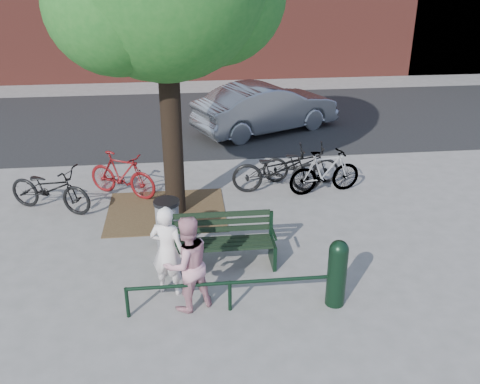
{
  "coord_description": "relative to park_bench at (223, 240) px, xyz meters",
  "views": [
    {
      "loc": [
        -0.57,
        -7.73,
        4.95
      ],
      "look_at": [
        0.39,
        1.0,
        0.92
      ],
      "focal_mm": 40.0,
      "sensor_mm": 36.0,
      "label": 1
    }
  ],
  "objects": [
    {
      "name": "parked_car",
      "position": [
        1.85,
        7.17,
        0.23
      ],
      "size": [
        4.52,
        3.15,
        1.41
      ],
      "primitive_type": "imported",
      "rotation": [
        0.0,
        0.0,
        2.0
      ],
      "color": "gray",
      "rests_on": "ground"
    },
    {
      "name": "bicycle_e",
      "position": [
        2.06,
        3.33,
        -0.02
      ],
      "size": [
        1.81,
        0.85,
        0.91
      ],
      "primitive_type": "imported",
      "rotation": [
        0.0,
        0.0,
        1.43
      ],
      "color": "black",
      "rests_on": "ground"
    },
    {
      "name": "person_left",
      "position": [
        -0.9,
        -0.7,
        0.26
      ],
      "size": [
        0.63,
        0.52,
        1.48
      ],
      "primitive_type": "imported",
      "rotation": [
        0.0,
        0.0,
        2.78
      ],
      "color": "white",
      "rests_on": "ground"
    },
    {
      "name": "bicycle_c",
      "position": [
        1.43,
        2.87,
        0.04
      ],
      "size": [
        2.02,
        0.83,
        1.04
      ],
      "primitive_type": "imported",
      "rotation": [
        0.0,
        0.0,
        1.5
      ],
      "color": "black",
      "rests_on": "ground"
    },
    {
      "name": "bicycle_d",
      "position": [
        2.45,
        2.7,
        0.01
      ],
      "size": [
        1.7,
        0.73,
        0.99
      ],
      "primitive_type": "imported",
      "rotation": [
        0.0,
        0.0,
        1.74
      ],
      "color": "gray",
      "rests_on": "ground"
    },
    {
      "name": "guard_railing",
      "position": [
        0.0,
        -1.28,
        -0.08
      ],
      "size": [
        3.06,
        0.06,
        0.51
      ],
      "color": "black",
      "rests_on": "ground"
    },
    {
      "name": "litter_bin",
      "position": [
        -0.93,
        0.66,
        -0.0
      ],
      "size": [
        0.46,
        0.46,
        0.94
      ],
      "color": "gray",
      "rests_on": "ground"
    },
    {
      "name": "bicycle_a",
      "position": [
        -3.33,
        2.45,
        0.01
      ],
      "size": [
        1.96,
        1.35,
        0.98
      ],
      "primitive_type": "imported",
      "rotation": [
        0.0,
        0.0,
        1.15
      ],
      "color": "black",
      "rests_on": "ground"
    },
    {
      "name": "bicycle_b",
      "position": [
        -1.93,
        3.02,
        0.02
      ],
      "size": [
        1.67,
        1.22,
        0.99
      ],
      "primitive_type": "imported",
      "rotation": [
        0.0,
        0.0,
        1.05
      ],
      "color": "#5D0D0F",
      "rests_on": "ground"
    },
    {
      "name": "park_bench",
      "position": [
        0.0,
        0.0,
        0.0
      ],
      "size": [
        1.74,
        0.54,
        0.97
      ],
      "color": "black",
      "rests_on": "ground"
    },
    {
      "name": "road",
      "position": [
        0.0,
        8.42,
        -0.47
      ],
      "size": [
        40.0,
        7.0,
        0.01
      ],
      "primitive_type": "cube",
      "color": "black",
      "rests_on": "ground"
    },
    {
      "name": "ground",
      "position": [
        0.0,
        -0.08,
        -0.48
      ],
      "size": [
        90.0,
        90.0,
        0.0
      ],
      "primitive_type": "plane",
      "color": "gray",
      "rests_on": "ground"
    },
    {
      "name": "person_right",
      "position": [
        -0.61,
        -1.13,
        0.27
      ],
      "size": [
        0.9,
        0.82,
        1.51
      ],
      "primitive_type": "imported",
      "rotation": [
        0.0,
        0.0,
        3.57
      ],
      "color": "#CD8D98",
      "rests_on": "ground"
    },
    {
      "name": "bollard",
      "position": [
        1.6,
        -1.29,
        0.1
      ],
      "size": [
        0.29,
        0.29,
        1.09
      ],
      "color": "black",
      "rests_on": "ground"
    },
    {
      "name": "dirt_pit",
      "position": [
        -1.0,
        2.12,
        -0.47
      ],
      "size": [
        2.4,
        2.0,
        0.02
      ],
      "primitive_type": "cube",
      "color": "brown",
      "rests_on": "ground"
    }
  ]
}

